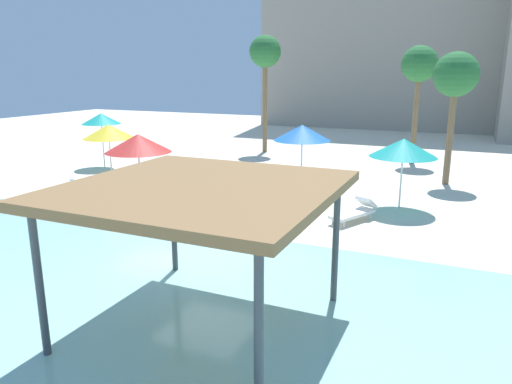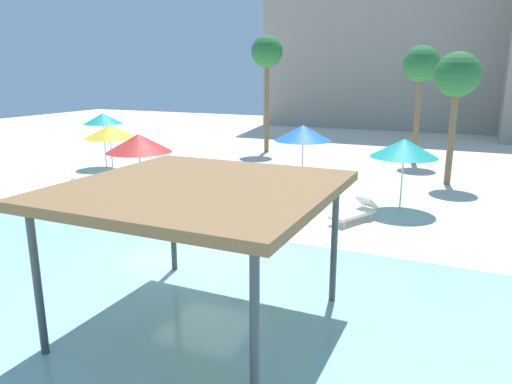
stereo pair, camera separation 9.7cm
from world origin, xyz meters
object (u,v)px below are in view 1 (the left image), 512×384
at_px(beach_umbrella_teal_5, 101,119).
at_px(palm_tree_0, 419,67).
at_px(beach_umbrella_red_2, 138,143).
at_px(palm_tree_2, 265,55).
at_px(shade_pavilion, 202,193).
at_px(beach_umbrella_yellow_1, 109,132).
at_px(lounge_chair_2, 355,211).
at_px(palm_tree_1, 456,77).
at_px(lounge_chair_3, 66,191).
at_px(beach_umbrella_teal_0, 403,148).
at_px(beach_umbrella_blue_3, 302,133).
at_px(lounge_chair_1, 251,223).

xyz_separation_m(beach_umbrella_teal_5, palm_tree_0, (14.72, 7.72, 2.61)).
distance_m(beach_umbrella_teal_5, palm_tree_0, 16.82).
height_order(beach_umbrella_red_2, palm_tree_2, palm_tree_2).
bearing_deg(shade_pavilion, beach_umbrella_teal_5, 137.19).
bearing_deg(beach_umbrella_red_2, beach_umbrella_yellow_1, 141.06).
xyz_separation_m(lounge_chair_2, palm_tree_1, (2.49, 7.08, 4.33)).
xyz_separation_m(beach_umbrella_teal_5, lounge_chair_3, (3.21, -5.86, -2.20)).
distance_m(shade_pavilion, palm_tree_2, 21.52).
bearing_deg(palm_tree_0, beach_umbrella_teal_5, -152.34).
bearing_deg(lounge_chair_3, beach_umbrella_red_2, 105.98).
bearing_deg(palm_tree_2, palm_tree_1, -24.22).
bearing_deg(lounge_chair_2, lounge_chair_3, -55.20).
height_order(beach_umbrella_teal_5, palm_tree_2, palm_tree_2).
bearing_deg(beach_umbrella_yellow_1, palm_tree_0, 39.68).
distance_m(beach_umbrella_red_2, lounge_chair_2, 7.89).
bearing_deg(beach_umbrella_red_2, beach_umbrella_teal_0, 24.62).
xyz_separation_m(beach_umbrella_blue_3, lounge_chair_3, (-8.15, -4.55, -2.19)).
distance_m(beach_umbrella_red_2, lounge_chair_3, 4.20).
height_order(beach_umbrella_blue_3, lounge_chair_3, beach_umbrella_blue_3).
height_order(shade_pavilion, beach_umbrella_teal_0, shade_pavilion).
height_order(beach_umbrella_blue_3, palm_tree_0, palm_tree_0).
relative_size(shade_pavilion, beach_umbrella_red_2, 1.72).
distance_m(beach_umbrella_blue_3, palm_tree_2, 11.31).
xyz_separation_m(beach_umbrella_yellow_1, palm_tree_1, (14.17, 5.48, 2.40)).
height_order(beach_umbrella_yellow_1, beach_umbrella_red_2, beach_umbrella_red_2).
bearing_deg(beach_umbrella_blue_3, beach_umbrella_teal_5, 173.40).
bearing_deg(lounge_chair_3, beach_umbrella_blue_3, 135.53).
relative_size(beach_umbrella_teal_0, beach_umbrella_blue_3, 0.91).
xyz_separation_m(lounge_chair_2, lounge_chair_3, (-10.99, -1.86, 0.00)).
distance_m(beach_umbrella_teal_0, palm_tree_0, 10.13).
relative_size(lounge_chair_1, palm_tree_0, 0.31).
height_order(beach_umbrella_red_2, lounge_chair_3, beach_umbrella_red_2).
bearing_deg(lounge_chair_3, beach_umbrella_teal_0, 124.09).
bearing_deg(beach_umbrella_teal_0, palm_tree_1, 75.27).
bearing_deg(beach_umbrella_red_2, palm_tree_2, 94.17).
relative_size(shade_pavilion, palm_tree_0, 0.76).
bearing_deg(lounge_chair_1, palm_tree_2, 173.28).
height_order(beach_umbrella_yellow_1, lounge_chair_1, beach_umbrella_yellow_1).
distance_m(lounge_chair_2, palm_tree_2, 15.63).
xyz_separation_m(beach_umbrella_red_2, lounge_chair_1, (4.68, -0.69, -2.12)).
bearing_deg(lounge_chair_1, lounge_chair_3, -122.98).
bearing_deg(lounge_chair_3, lounge_chair_1, 101.47).
xyz_separation_m(beach_umbrella_teal_5, lounge_chair_1, (11.51, -6.57, -2.20)).
bearing_deg(shade_pavilion, beach_umbrella_blue_3, 98.81).
bearing_deg(shade_pavilion, lounge_chair_2, 81.70).
relative_size(beach_umbrella_teal_0, beach_umbrella_teal_5, 0.92).
relative_size(lounge_chair_2, palm_tree_2, 0.28).
xyz_separation_m(beach_umbrella_blue_3, palm_tree_0, (3.36, 9.03, 2.62)).
height_order(beach_umbrella_teal_0, beach_umbrella_red_2, beach_umbrella_red_2).
bearing_deg(beach_umbrella_yellow_1, lounge_chair_3, -78.73).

